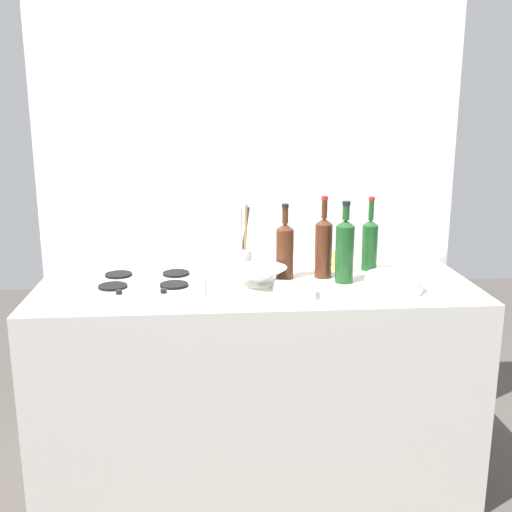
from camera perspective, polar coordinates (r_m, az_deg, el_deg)
ground_plane at (r=2.95m, az=-0.00°, el=-19.61°), size 6.00×6.00×0.00m
counter_block at (r=2.73m, az=-0.00°, el=-11.71°), size 1.80×0.70×0.90m
backsplash_panel at (r=2.86m, az=-0.61°, el=6.16°), size 1.90×0.06×2.48m
stovetop_hob at (r=2.57m, az=-10.13°, el=-2.48°), size 0.48×0.38×0.04m
plate_stack at (r=2.52m, az=12.58°, el=-2.44°), size 0.23×0.23×0.06m
wine_bottle_leftmost at (r=2.65m, az=6.23°, el=0.89°), size 0.07×0.07×0.35m
wine_bottle_mid_left at (r=2.58m, az=8.16°, el=0.60°), size 0.08×0.08×0.34m
wine_bottle_mid_right at (r=2.62m, az=2.67°, el=0.60°), size 0.08×0.08×0.32m
wine_bottle_rightmost at (r=2.80m, az=10.44°, el=1.17°), size 0.07×0.07×0.33m
mixing_bowl at (r=2.52m, az=0.42°, el=-1.84°), size 0.22×0.22×0.08m
butter_dish at (r=2.40m, az=3.61°, el=-3.14°), size 0.17×0.12×0.05m
utensil_crock at (r=2.66m, az=-1.31°, el=-0.40°), size 0.09×0.09×0.31m
condiment_jar_front at (r=2.79m, az=7.62°, el=-0.31°), size 0.06×0.06×0.09m
condiment_jar_rear at (r=2.85m, az=6.09°, el=0.19°), size 0.06×0.06×0.11m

